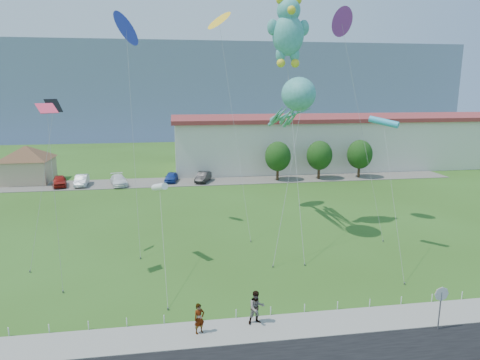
% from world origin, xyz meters
% --- Properties ---
extents(ground, '(160.00, 160.00, 0.00)m').
position_xyz_m(ground, '(0.00, 0.00, 0.00)').
color(ground, '#2D5116').
rests_on(ground, ground).
extents(sidewalk, '(80.00, 2.50, 0.10)m').
position_xyz_m(sidewalk, '(0.00, -2.75, 0.05)').
color(sidewalk, gray).
rests_on(sidewalk, ground).
extents(parking_strip, '(70.00, 6.00, 0.06)m').
position_xyz_m(parking_strip, '(0.00, 35.00, 0.03)').
color(parking_strip, '#59544C').
rests_on(parking_strip, ground).
extents(hill_ridge, '(160.00, 50.00, 25.00)m').
position_xyz_m(hill_ridge, '(0.00, 120.00, 12.50)').
color(hill_ridge, slate).
rests_on(hill_ridge, ground).
extents(pavilion, '(9.20, 9.20, 5.00)m').
position_xyz_m(pavilion, '(-24.00, 38.00, 3.02)').
color(pavilion, tan).
rests_on(pavilion, ground).
extents(warehouse, '(61.00, 15.00, 8.20)m').
position_xyz_m(warehouse, '(26.00, 44.00, 4.12)').
color(warehouse, beige).
rests_on(warehouse, ground).
extents(stop_sign, '(0.80, 0.07, 2.50)m').
position_xyz_m(stop_sign, '(9.50, -4.21, 1.87)').
color(stop_sign, slate).
rests_on(stop_sign, ground).
extents(rope_fence, '(26.05, 0.05, 0.50)m').
position_xyz_m(rope_fence, '(0.00, -1.30, 0.25)').
color(rope_fence, white).
rests_on(rope_fence, ground).
extents(tree_near, '(3.60, 3.60, 5.47)m').
position_xyz_m(tree_near, '(10.00, 34.00, 3.39)').
color(tree_near, '#3F2B19').
rests_on(tree_near, ground).
extents(tree_mid, '(3.60, 3.60, 5.47)m').
position_xyz_m(tree_mid, '(16.00, 34.00, 3.39)').
color(tree_mid, '#3F2B19').
rests_on(tree_mid, ground).
extents(tree_far, '(3.60, 3.60, 5.47)m').
position_xyz_m(tree_far, '(22.00, 34.00, 3.39)').
color(tree_far, '#3F2B19').
rests_on(tree_far, ground).
extents(pedestrian_left, '(0.71, 0.62, 1.65)m').
position_xyz_m(pedestrian_left, '(-3.14, -2.68, 0.92)').
color(pedestrian_left, gray).
rests_on(pedestrian_left, sidewalk).
extents(pedestrian_right, '(1.01, 0.85, 1.88)m').
position_xyz_m(pedestrian_right, '(-0.01, -2.22, 1.04)').
color(pedestrian_right, gray).
rests_on(pedestrian_right, sidewalk).
extents(parked_car_red, '(2.53, 4.38, 1.40)m').
position_xyz_m(parked_car_red, '(-19.14, 34.50, 0.76)').
color(parked_car_red, maroon).
rests_on(parked_car_red, parking_strip).
extents(parked_car_silver, '(1.70, 4.31, 1.40)m').
position_xyz_m(parked_car_silver, '(-16.37, 34.56, 0.76)').
color(parked_car_silver, silver).
rests_on(parked_car_silver, parking_strip).
extents(parked_car_white, '(2.89, 4.90, 1.33)m').
position_xyz_m(parked_car_white, '(-11.57, 34.04, 0.73)').
color(parked_car_white, white).
rests_on(parked_car_white, parking_strip).
extents(parked_car_blue, '(2.07, 3.96, 1.29)m').
position_xyz_m(parked_car_blue, '(-4.70, 35.11, 0.70)').
color(parked_car_blue, navy).
rests_on(parked_car_blue, parking_strip).
extents(parked_car_black, '(2.67, 4.36, 1.36)m').
position_xyz_m(parked_car_black, '(-0.36, 34.46, 0.74)').
color(parked_car_black, black).
rests_on(parked_car_black, parking_strip).
extents(octopus_kite, '(4.75, 13.31, 13.55)m').
position_xyz_m(octopus_kite, '(5.96, 12.57, 11.37)').
color(octopus_kite, teal).
rests_on(octopus_kite, ground).
extents(teddy_bear_kite, '(3.65, 10.08, 20.23)m').
position_xyz_m(teddy_bear_kite, '(5.71, 13.90, 17.48)').
color(teddy_bear_kite, teal).
rests_on(teddy_bear_kite, ground).
extents(small_kite_white, '(0.78, 8.82, 6.08)m').
position_xyz_m(small_kite_white, '(-5.29, 7.71, 5.60)').
color(small_kite_white, white).
rests_on(small_kite_white, ground).
extents(small_kite_orange, '(2.36, 10.72, 19.77)m').
position_xyz_m(small_kite_orange, '(0.59, 20.15, 18.56)').
color(small_kite_orange, yellow).
rests_on(small_kite_orange, ground).
extents(small_kite_purple, '(3.34, 6.23, 18.97)m').
position_xyz_m(small_kite_purple, '(10.67, 14.17, 17.83)').
color(small_kite_purple, purple).
rests_on(small_kite_purple, ground).
extents(small_kite_pink, '(1.29, 3.05, 11.87)m').
position_xyz_m(small_kite_pink, '(-11.91, 5.40, 10.19)').
color(small_kite_pink, '#FF385A').
rests_on(small_kite_pink, ground).
extents(small_kite_cyan, '(1.24, 7.39, 10.62)m').
position_xyz_m(small_kite_cyan, '(11.50, 7.23, 10.09)').
color(small_kite_cyan, '#2DA5CD').
rests_on(small_kite_cyan, ground).
extents(small_kite_black, '(2.52, 3.60, 11.87)m').
position_xyz_m(small_kite_black, '(-12.83, 9.46, 10.17)').
color(small_kite_black, black).
rests_on(small_kite_black, ground).
extents(small_kite_blue, '(1.87, 8.79, 18.31)m').
position_xyz_m(small_kite_blue, '(-7.84, 16.03, 17.18)').
color(small_kite_blue, '#2930EC').
rests_on(small_kite_blue, ground).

